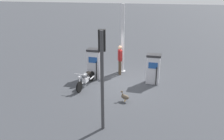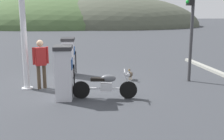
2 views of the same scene
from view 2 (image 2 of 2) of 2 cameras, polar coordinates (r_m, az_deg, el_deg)
ground_plane at (r=10.92m, az=-7.51°, el=-2.97°), size 120.00×120.00×0.00m
fuel_pump_near at (r=9.14m, az=-9.50°, el=-0.46°), size 0.62×0.78×1.71m
fuel_pump_far at (r=12.35m, az=-8.63°, el=2.67°), size 0.61×0.76×1.61m
motorcycle_near_pump at (r=9.16m, az=-1.26°, el=-3.01°), size 2.07×0.59×0.92m
attendant_person at (r=10.45m, az=-13.94°, el=1.79°), size 0.56×0.32×1.75m
wandering_duck at (r=11.55m, az=3.62°, el=-0.83°), size 0.34×0.48×0.49m
roadside_traffic_light at (r=11.42m, az=15.35°, el=10.07°), size 0.39×0.27×3.65m
canopy_support_pole at (r=10.46m, az=-17.09°, el=6.74°), size 0.40×0.40×4.04m
distant_hill_main at (r=44.30m, az=-0.21°, el=8.69°), size 27.21×17.12×9.14m
distant_hill_secondary at (r=47.68m, az=-10.15°, el=8.76°), size 33.32×24.01×9.72m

